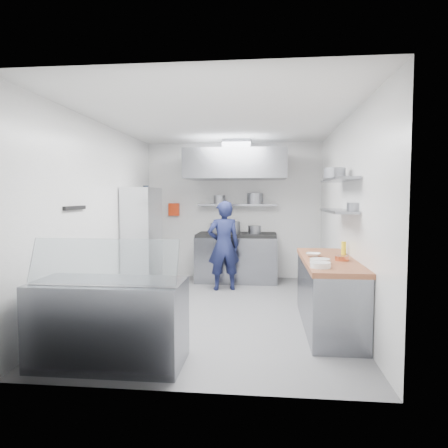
# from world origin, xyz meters

# --- Properties ---
(floor) EXTENTS (5.00, 5.00, 0.00)m
(floor) POSITION_xyz_m (0.00, 0.00, 0.00)
(floor) COLOR #5E5E60
(floor) RESTS_ON ground
(ceiling) EXTENTS (5.00, 5.00, 0.00)m
(ceiling) POSITION_xyz_m (0.00, 0.00, 2.80)
(ceiling) COLOR silver
(ceiling) RESTS_ON wall_back
(wall_back) EXTENTS (3.60, 2.80, 0.02)m
(wall_back) POSITION_xyz_m (0.00, 2.50, 1.40)
(wall_back) COLOR white
(wall_back) RESTS_ON floor
(wall_front) EXTENTS (3.60, 2.80, 0.02)m
(wall_front) POSITION_xyz_m (0.00, -2.50, 1.40)
(wall_front) COLOR white
(wall_front) RESTS_ON floor
(wall_left) EXTENTS (2.80, 5.00, 0.02)m
(wall_left) POSITION_xyz_m (-1.80, 0.00, 1.40)
(wall_left) COLOR white
(wall_left) RESTS_ON floor
(wall_right) EXTENTS (2.80, 5.00, 0.02)m
(wall_right) POSITION_xyz_m (1.80, 0.00, 1.40)
(wall_right) COLOR white
(wall_right) RESTS_ON floor
(gas_range) EXTENTS (1.60, 0.80, 0.90)m
(gas_range) POSITION_xyz_m (0.10, 2.10, 0.45)
(gas_range) COLOR gray
(gas_range) RESTS_ON floor
(cooktop) EXTENTS (1.57, 0.78, 0.06)m
(cooktop) POSITION_xyz_m (0.10, 2.10, 0.93)
(cooktop) COLOR black
(cooktop) RESTS_ON gas_range
(stock_pot_left) EXTENTS (0.27, 0.27, 0.20)m
(stock_pot_left) POSITION_xyz_m (-0.31, 2.19, 1.06)
(stock_pot_left) COLOR slate
(stock_pot_left) RESTS_ON cooktop
(stock_pot_mid) EXTENTS (0.37, 0.37, 0.24)m
(stock_pot_mid) POSITION_xyz_m (-0.01, 2.00, 1.08)
(stock_pot_mid) COLOR slate
(stock_pot_mid) RESTS_ON cooktop
(stock_pot_right) EXTENTS (0.26, 0.26, 0.16)m
(stock_pot_right) POSITION_xyz_m (0.46, 2.06, 1.04)
(stock_pot_right) COLOR slate
(stock_pot_right) RESTS_ON cooktop
(over_range_shelf) EXTENTS (1.60, 0.30, 0.04)m
(over_range_shelf) POSITION_xyz_m (0.10, 2.34, 1.52)
(over_range_shelf) COLOR gray
(over_range_shelf) RESTS_ON wall_back
(shelf_pot_a) EXTENTS (0.23, 0.23, 0.18)m
(shelf_pot_a) POSITION_xyz_m (-0.27, 2.31, 1.63)
(shelf_pot_a) COLOR slate
(shelf_pot_a) RESTS_ON over_range_shelf
(shelf_pot_b) EXTENTS (0.33, 0.33, 0.22)m
(shelf_pot_b) POSITION_xyz_m (0.45, 2.38, 1.65)
(shelf_pot_b) COLOR slate
(shelf_pot_b) RESTS_ON over_range_shelf
(extractor_hood) EXTENTS (1.90, 1.15, 0.55)m
(extractor_hood) POSITION_xyz_m (0.10, 1.93, 2.30)
(extractor_hood) COLOR gray
(extractor_hood) RESTS_ON wall_back
(hood_duct) EXTENTS (0.55, 0.55, 0.24)m
(hood_duct) POSITION_xyz_m (0.10, 2.15, 2.68)
(hood_duct) COLOR slate
(hood_duct) RESTS_ON extractor_hood
(red_firebox) EXTENTS (0.22, 0.10, 0.26)m
(red_firebox) POSITION_xyz_m (-1.25, 2.44, 1.42)
(red_firebox) COLOR red
(red_firebox) RESTS_ON wall_back
(chef) EXTENTS (0.67, 0.53, 1.61)m
(chef) POSITION_xyz_m (-0.08, 1.33, 0.81)
(chef) COLOR #14193C
(chef) RESTS_ON floor
(wire_rack) EXTENTS (0.50, 0.90, 1.85)m
(wire_rack) POSITION_xyz_m (-1.53, 1.13, 0.93)
(wire_rack) COLOR silver
(wire_rack) RESTS_ON floor
(rack_bin_a) EXTENTS (0.18, 0.22, 0.20)m
(rack_bin_a) POSITION_xyz_m (-1.53, 0.91, 0.80)
(rack_bin_a) COLOR white
(rack_bin_a) RESTS_ON wire_rack
(rack_bin_b) EXTENTS (0.14, 0.18, 0.16)m
(rack_bin_b) POSITION_xyz_m (-1.53, 1.41, 1.30)
(rack_bin_b) COLOR yellow
(rack_bin_b) RESTS_ON wire_rack
(rack_jar) EXTENTS (0.10, 0.10, 0.18)m
(rack_jar) POSITION_xyz_m (-1.48, 1.22, 1.80)
(rack_jar) COLOR black
(rack_jar) RESTS_ON wire_rack
(knife_strip) EXTENTS (0.04, 0.55, 0.05)m
(knife_strip) POSITION_xyz_m (-1.78, -0.90, 1.55)
(knife_strip) COLOR black
(knife_strip) RESTS_ON wall_left
(prep_counter_base) EXTENTS (0.62, 2.00, 0.84)m
(prep_counter_base) POSITION_xyz_m (1.48, -0.60, 0.42)
(prep_counter_base) COLOR gray
(prep_counter_base) RESTS_ON floor
(prep_counter_top) EXTENTS (0.65, 2.04, 0.06)m
(prep_counter_top) POSITION_xyz_m (1.48, -0.60, 0.87)
(prep_counter_top) COLOR #9A5838
(prep_counter_top) RESTS_ON prep_counter_base
(plate_stack_a) EXTENTS (0.23, 0.23, 0.06)m
(plate_stack_a) POSITION_xyz_m (1.28, -1.29, 0.93)
(plate_stack_a) COLOR white
(plate_stack_a) RESTS_ON prep_counter_top
(plate_stack_b) EXTENTS (0.24, 0.24, 0.06)m
(plate_stack_b) POSITION_xyz_m (1.31, -1.02, 0.93)
(plate_stack_b) COLOR white
(plate_stack_b) RESTS_ON prep_counter_top
(copper_pan) EXTENTS (0.17, 0.17, 0.06)m
(copper_pan) POSITION_xyz_m (1.62, -0.76, 0.93)
(copper_pan) COLOR #BD5C35
(copper_pan) RESTS_ON prep_counter_top
(squeeze_bottle) EXTENTS (0.07, 0.07, 0.18)m
(squeeze_bottle) POSITION_xyz_m (1.73, -0.24, 0.99)
(squeeze_bottle) COLOR yellow
(squeeze_bottle) RESTS_ON prep_counter_top
(mixing_bowl) EXTENTS (0.24, 0.24, 0.05)m
(mixing_bowl) POSITION_xyz_m (1.30, -0.45, 0.92)
(mixing_bowl) COLOR white
(mixing_bowl) RESTS_ON prep_counter_top
(wall_shelf_lower) EXTENTS (0.30, 1.30, 0.04)m
(wall_shelf_lower) POSITION_xyz_m (1.64, -0.30, 1.50)
(wall_shelf_lower) COLOR gray
(wall_shelf_lower) RESTS_ON wall_right
(wall_shelf_upper) EXTENTS (0.30, 1.30, 0.04)m
(wall_shelf_upper) POSITION_xyz_m (1.64, -0.30, 1.92)
(wall_shelf_upper) COLOR gray
(wall_shelf_upper) RESTS_ON wall_right
(shelf_pot_c) EXTENTS (0.23, 0.23, 0.10)m
(shelf_pot_c) POSITION_xyz_m (1.79, -0.70, 1.57)
(shelf_pot_c) COLOR slate
(shelf_pot_c) RESTS_ON wall_shelf_lower
(shelf_pot_d) EXTENTS (0.28, 0.28, 0.14)m
(shelf_pot_d) POSITION_xyz_m (1.59, -0.26, 2.01)
(shelf_pot_d) COLOR slate
(shelf_pot_d) RESTS_ON wall_shelf_upper
(display_case) EXTENTS (1.50, 0.70, 0.85)m
(display_case) POSITION_xyz_m (-0.89, -2.00, 0.42)
(display_case) COLOR gray
(display_case) RESTS_ON floor
(display_glass) EXTENTS (1.47, 0.19, 0.42)m
(display_glass) POSITION_xyz_m (-0.89, -2.12, 1.07)
(display_glass) COLOR silver
(display_glass) RESTS_ON display_case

